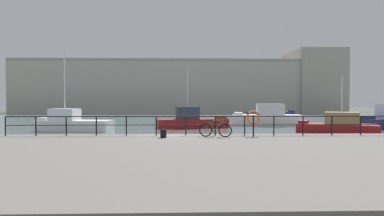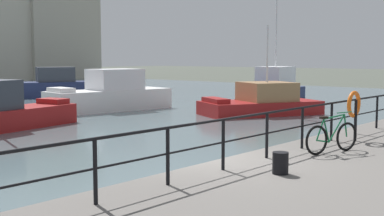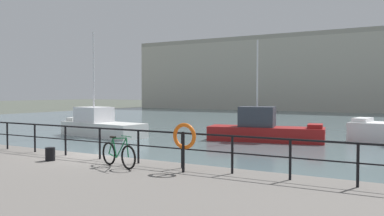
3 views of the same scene
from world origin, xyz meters
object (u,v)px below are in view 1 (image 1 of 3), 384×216
(harbor_building, at_px, (202,87))
(moored_white_yacht, at_px, (337,125))
(moored_small_launch, at_px, (192,121))
(mooring_bollard, at_px, (163,133))
(moored_harbor_tender, at_px, (271,114))
(parked_bicycle, at_px, (215,130))
(moored_cabin_cruiser, at_px, (267,117))
(life_ring_stand, at_px, (253,118))
(moored_red_daysailer, at_px, (72,123))

(harbor_building, bearing_deg, moored_white_yacht, -80.88)
(moored_small_launch, xyz_separation_m, mooring_bollard, (-1.91, -14.62, 0.22))
(moored_small_launch, height_order, moored_white_yacht, moored_small_launch)
(moored_small_launch, distance_m, moored_harbor_tender, 17.90)
(harbor_building, xyz_separation_m, parked_bicycle, (-3.09, -60.44, -4.94))
(moored_cabin_cruiser, bearing_deg, moored_harbor_tender, -100.68)
(moored_white_yacht, xyz_separation_m, life_ring_stand, (-9.16, -9.08, 1.04))
(moored_white_yacht, xyz_separation_m, parked_bicycle, (-11.27, -9.46, 0.45))
(life_ring_stand, bearing_deg, moored_white_yacht, 44.73)
(mooring_bollard, distance_m, life_ring_stand, 4.94)
(moored_harbor_tender, xyz_separation_m, parked_bicycle, (-10.89, -27.92, 0.25))
(moored_white_yacht, relative_size, mooring_bollard, 15.48)
(moored_white_yacht, bearing_deg, moored_cabin_cruiser, -36.34)
(moored_red_daysailer, height_order, parked_bicycle, moored_red_daysailer)
(moored_red_daysailer, distance_m, moored_harbor_tender, 27.74)
(moored_small_launch, distance_m, parked_bicycle, 14.42)
(moored_cabin_cruiser, height_order, mooring_bollard, moored_cabin_cruiser)
(harbor_building, xyz_separation_m, life_ring_stand, (-0.98, -60.06, -4.36))
(moored_harbor_tender, bearing_deg, moored_small_launch, -105.19)
(moored_harbor_tender, relative_size, mooring_bollard, 16.08)
(parked_bicycle, bearing_deg, mooring_bollard, -159.19)
(moored_cabin_cruiser, xyz_separation_m, parked_bicycle, (-7.36, -17.16, 0.21))
(moored_harbor_tender, bearing_deg, harbor_building, 129.20)
(parked_bicycle, xyz_separation_m, life_ring_stand, (2.11, 0.38, 0.59))
(moored_red_daysailer, relative_size, moored_white_yacht, 1.04)
(moored_white_yacht, distance_m, parked_bicycle, 14.72)
(moored_small_launch, xyz_separation_m, moored_harbor_tender, (11.71, 13.53, 0.14))
(moored_small_launch, bearing_deg, parked_bicycle, -98.29)
(moored_small_launch, relative_size, moored_cabin_cruiser, 0.96)
(moored_harbor_tender, bearing_deg, moored_white_yacht, -63.12)
(mooring_bollard, bearing_deg, moored_cabin_cruiser, 59.86)
(moored_red_daysailer, xyz_separation_m, moored_cabin_cruiser, (18.86, 5.62, 0.17))
(moored_small_launch, xyz_separation_m, moored_cabin_cruiser, (8.18, 2.77, 0.18))
(moored_small_launch, height_order, parked_bicycle, moored_small_launch)
(moored_cabin_cruiser, bearing_deg, parked_bicycle, 74.28)
(parked_bicycle, relative_size, mooring_bollard, 3.90)
(mooring_bollard, bearing_deg, moored_white_yacht, 34.66)
(moored_harbor_tender, distance_m, parked_bicycle, 29.97)
(parked_bicycle, bearing_deg, harbor_building, 103.12)
(harbor_building, height_order, mooring_bollard, harbor_building)
(mooring_bollard, xyz_separation_m, life_ring_stand, (4.84, 0.61, 0.75))
(moored_small_launch, relative_size, mooring_bollard, 16.27)
(harbor_building, distance_m, moored_harbor_tender, 33.85)
(harbor_building, distance_m, moored_cabin_cruiser, 43.80)
(moored_red_daysailer, relative_size, life_ring_stand, 5.09)
(parked_bicycle, relative_size, life_ring_stand, 1.23)
(moored_harbor_tender, bearing_deg, life_ring_stand, -81.99)
(harbor_building, distance_m, moored_red_daysailer, 51.31)
(mooring_bollard, relative_size, life_ring_stand, 0.31)
(mooring_bollard, bearing_deg, life_ring_stand, 7.14)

